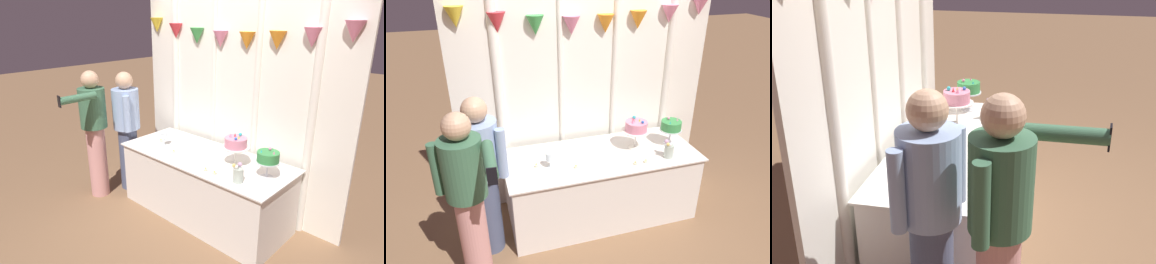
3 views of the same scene
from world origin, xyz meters
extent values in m
plane|color=#846042|center=(0.00, 0.00, 0.00)|extent=(24.00, 24.00, 0.00)
cube|color=white|center=(0.00, 0.61, 1.21)|extent=(2.78, 0.04, 2.42)
cylinder|color=white|center=(-0.92, 0.59, 1.21)|extent=(0.09, 0.09, 2.42)
cylinder|color=white|center=(-0.28, 0.59, 1.21)|extent=(0.05, 0.05, 2.42)
cylinder|color=white|center=(0.31, 0.59, 1.21)|extent=(0.07, 0.07, 2.42)
cylinder|color=white|center=(0.95, 0.59, 1.21)|extent=(0.08, 0.08, 2.42)
cone|color=yellow|center=(-1.23, 0.55, 2.09)|extent=(0.17, 0.17, 0.18)
cone|color=#DB333D|center=(-0.88, 0.55, 2.03)|extent=(0.17, 0.17, 0.18)
cone|color=green|center=(-0.53, 0.55, 1.99)|extent=(0.17, 0.17, 0.18)
cone|color=pink|center=(-0.18, 0.55, 1.97)|extent=(0.17, 0.17, 0.18)
cone|color=orange|center=(0.18, 0.55, 1.97)|extent=(0.17, 0.17, 0.18)
cone|color=orange|center=(0.53, 0.55, 1.99)|extent=(0.17, 0.17, 0.18)
cone|color=pink|center=(0.88, 0.55, 2.03)|extent=(0.17, 0.17, 0.18)
cone|color=pink|center=(1.23, 0.55, 2.09)|extent=(0.17, 0.17, 0.18)
cube|color=white|center=(0.00, 0.10, 0.37)|extent=(1.93, 0.78, 0.73)
cube|color=white|center=(0.00, 0.10, 0.74)|extent=(1.98, 0.83, 0.01)
cylinder|color=silver|center=(0.39, 0.13, 0.75)|extent=(0.14, 0.14, 0.01)
cylinder|color=silver|center=(0.39, 0.13, 0.85)|extent=(0.02, 0.02, 0.18)
cylinder|color=silver|center=(0.39, 0.13, 0.95)|extent=(0.29, 0.29, 0.01)
cylinder|color=pink|center=(0.39, 0.13, 1.00)|extent=(0.23, 0.23, 0.10)
cone|color=yellow|center=(0.42, 0.13, 1.06)|extent=(0.02, 0.02, 0.03)
sphere|color=#2DB2B7|center=(0.39, 0.20, 1.07)|extent=(0.04, 0.04, 0.04)
cone|color=#DB333D|center=(0.36, 0.15, 1.07)|extent=(0.03, 0.03, 0.04)
cone|color=pink|center=(0.34, 0.11, 1.07)|extent=(0.03, 0.03, 0.04)
sphere|color=blue|center=(0.43, 0.07, 1.07)|extent=(0.03, 0.03, 0.03)
cylinder|color=silver|center=(0.78, 0.10, 0.75)|extent=(0.13, 0.13, 0.01)
cylinder|color=silver|center=(0.78, 0.10, 0.83)|extent=(0.02, 0.02, 0.15)
cylinder|color=silver|center=(0.78, 0.10, 0.92)|extent=(0.24, 0.24, 0.01)
cylinder|color=#388E47|center=(0.78, 0.10, 0.97)|extent=(0.21, 0.21, 0.09)
cone|color=pink|center=(0.84, 0.10, 1.03)|extent=(0.02, 0.02, 0.03)
sphere|color=pink|center=(0.77, 0.15, 1.03)|extent=(0.03, 0.03, 0.03)
cone|color=#2DB2B7|center=(0.73, 0.05, 1.03)|extent=(0.02, 0.02, 0.03)
cylinder|color=silver|center=(-0.56, 0.01, 0.75)|extent=(0.06, 0.06, 0.00)
cylinder|color=silver|center=(-0.56, 0.01, 0.79)|extent=(0.01, 0.01, 0.08)
cylinder|color=silver|center=(-0.56, 0.01, 0.87)|extent=(0.08, 0.08, 0.08)
cylinder|color=#B2C1B2|center=(0.63, -0.15, 0.81)|extent=(0.10, 0.10, 0.14)
sphere|color=#E5C666|center=(0.59, -0.17, 0.91)|extent=(0.03, 0.03, 0.03)
sphere|color=white|center=(0.62, -0.16, 0.90)|extent=(0.04, 0.04, 0.04)
sphere|color=#CC9EC6|center=(0.61, -0.11, 0.91)|extent=(0.04, 0.04, 0.04)
cylinder|color=beige|center=(-0.68, 0.06, 0.76)|extent=(0.04, 0.04, 0.02)
sphere|color=#F9CC4C|center=(-0.68, 0.06, 0.78)|extent=(0.01, 0.01, 0.01)
cylinder|color=beige|center=(-0.32, -0.07, 0.75)|extent=(0.04, 0.04, 0.02)
sphere|color=#F9CC4C|center=(-0.32, -0.07, 0.77)|extent=(0.01, 0.01, 0.01)
cylinder|color=beige|center=(0.25, -0.17, 0.75)|extent=(0.04, 0.04, 0.02)
sphere|color=#F9CC4C|center=(0.25, -0.17, 0.77)|extent=(0.01, 0.01, 0.01)
cylinder|color=beige|center=(0.36, -0.17, 0.76)|extent=(0.04, 0.04, 0.02)
sphere|color=#F9CC4C|center=(0.36, -0.17, 0.77)|extent=(0.01, 0.01, 0.01)
cylinder|color=#4C5675|center=(-1.18, -0.07, 0.42)|extent=(0.34, 0.34, 0.84)
cylinder|color=#93ADD6|center=(-1.18, -0.07, 1.09)|extent=(0.47, 0.47, 0.51)
sphere|color=tan|center=(-1.18, -0.07, 1.46)|extent=(0.21, 0.21, 0.21)
cylinder|color=#93ADD6|center=(-1.36, 0.05, 1.08)|extent=(0.08, 0.08, 0.45)
cylinder|color=#93ADD6|center=(-1.00, -0.18, 1.08)|extent=(0.08, 0.08, 0.45)
cylinder|color=#D6938E|center=(-1.31, -0.45, 0.46)|extent=(0.29, 0.29, 0.92)
cylinder|color=#3D6B4C|center=(-1.31, -0.45, 1.16)|extent=(0.40, 0.40, 0.48)
sphere|color=tan|center=(-1.31, -0.45, 1.51)|extent=(0.21, 0.21, 0.21)
cylinder|color=#3D6B4C|center=(-1.50, -0.39, 1.15)|extent=(0.08, 0.08, 0.43)
cylinder|color=#3D6B4C|center=(-1.12, -0.73, 1.36)|extent=(0.08, 0.43, 0.08)
cube|color=black|center=(-1.12, -0.94, 1.36)|extent=(0.06, 0.02, 0.12)
camera|label=1|loc=(2.23, -2.50, 2.24)|focal=31.46mm
camera|label=2|loc=(-1.16, -2.85, 2.58)|focal=33.47mm
camera|label=3|loc=(-3.23, -0.66, 2.24)|focal=43.32mm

